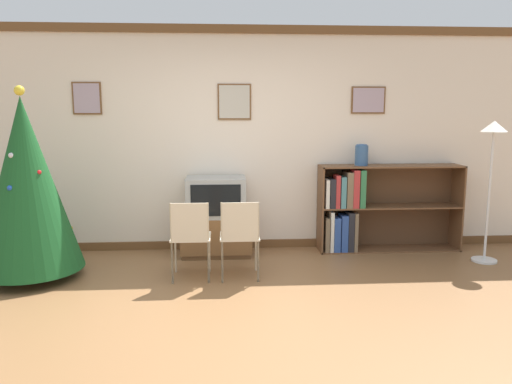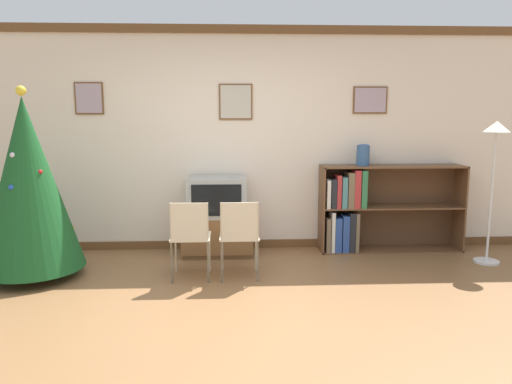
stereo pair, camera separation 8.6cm
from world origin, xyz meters
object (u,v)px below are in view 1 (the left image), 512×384
(folding_chair_right, at_px, (240,234))
(standing_lamp, at_px, (492,155))
(christmas_tree, at_px, (26,185))
(bookshelf, at_px, (364,209))
(vase, at_px, (362,155))
(tv_console, at_px, (217,235))
(television, at_px, (216,197))
(folding_chair_left, at_px, (190,235))

(folding_chair_right, bearing_deg, standing_lamp, 8.56)
(christmas_tree, height_order, bookshelf, christmas_tree)
(folding_chair_right, relative_size, vase, 3.23)
(bookshelf, relative_size, standing_lamp, 1.09)
(tv_console, height_order, standing_lamp, standing_lamp)
(tv_console, height_order, television, television)
(tv_console, bearing_deg, vase, 2.80)
(tv_console, bearing_deg, television, -90.00)
(vase, distance_m, standing_lamp, 1.43)
(folding_chair_left, bearing_deg, bookshelf, 25.57)
(christmas_tree, distance_m, tv_console, 2.15)
(bookshelf, distance_m, vase, 0.66)
(television, bearing_deg, vase, 2.89)
(television, height_order, folding_chair_left, television)
(tv_console, xyz_separation_m, folding_chair_right, (0.25, -0.91, 0.24))
(folding_chair_left, distance_m, bookshelf, 2.27)
(folding_chair_right, xyz_separation_m, bookshelf, (1.55, 0.98, 0.05))
(christmas_tree, relative_size, tv_console, 2.35)
(tv_console, distance_m, television, 0.47)
(tv_console, relative_size, folding_chair_right, 1.01)
(television, distance_m, bookshelf, 1.81)
(television, bearing_deg, standing_lamp, -8.94)
(television, relative_size, folding_chair_right, 0.84)
(tv_console, xyz_separation_m, standing_lamp, (3.06, -0.48, 0.99))
(vase, relative_size, standing_lamp, 0.16)
(folding_chair_left, relative_size, standing_lamp, 0.51)
(folding_chair_right, height_order, vase, vase)
(tv_console, bearing_deg, bookshelf, 2.33)
(tv_console, distance_m, bookshelf, 1.83)
(folding_chair_right, height_order, bookshelf, bookshelf)
(christmas_tree, distance_m, television, 2.04)
(christmas_tree, bearing_deg, television, 20.78)
(folding_chair_left, bearing_deg, television, 74.66)
(christmas_tree, height_order, folding_chair_left, christmas_tree)
(bookshelf, bearing_deg, folding_chair_right, -147.74)
(tv_console, height_order, vase, vase)
(folding_chair_right, bearing_deg, vase, 33.45)
(television, bearing_deg, folding_chair_right, -74.66)
(folding_chair_left, xyz_separation_m, folding_chair_right, (0.50, 0.00, 0.00))
(folding_chair_left, height_order, standing_lamp, standing_lamp)
(tv_console, distance_m, standing_lamp, 3.25)
(vase, bearing_deg, bookshelf, -13.70)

